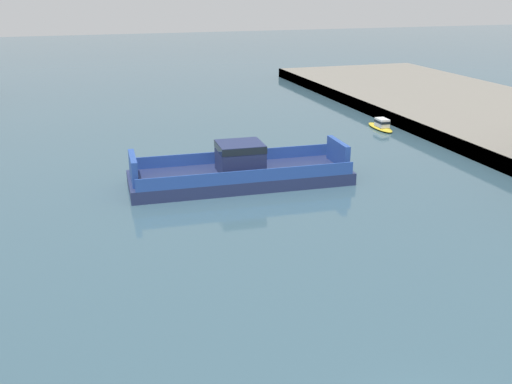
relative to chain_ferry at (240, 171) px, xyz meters
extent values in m
cube|color=navy|center=(0.00, 0.00, -0.58)|extent=(19.93, 7.23, 1.10)
cube|color=#284CA3|center=(0.14, 3.12, 0.52)|extent=(18.87, 0.96, 1.10)
cube|color=#284CA3|center=(-0.14, -3.12, 0.52)|extent=(18.87, 0.96, 1.10)
cube|color=navy|center=(0.00, 0.00, 1.30)|extent=(4.09, 3.67, 2.67)
cube|color=black|center=(0.00, 0.00, 2.29)|extent=(4.13, 3.71, 0.60)
cube|color=#284CA3|center=(9.32, -0.42, 1.07)|extent=(0.70, 4.47, 2.20)
cube|color=#284CA3|center=(-9.32, 0.42, 1.07)|extent=(0.70, 4.47, 2.20)
ellipsoid|color=yellow|center=(22.25, 14.75, -0.95)|extent=(1.79, 5.43, 0.37)
cube|color=silver|center=(22.24, 14.34, -0.25)|extent=(1.21, 1.91, 1.01)
cube|color=black|center=(22.24, 14.34, -0.13)|extent=(1.25, 1.97, 0.30)
camera|label=1|loc=(-13.58, -47.53, 15.86)|focal=40.77mm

